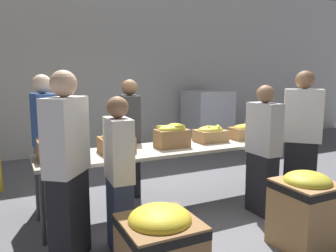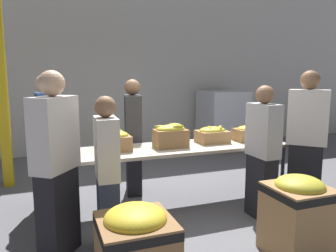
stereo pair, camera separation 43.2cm
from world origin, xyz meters
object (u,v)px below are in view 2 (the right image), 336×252
volunteer_4 (133,138)px  donation_bin_0 (136,247)px  volunteer_0 (56,166)px  volunteer_2 (107,175)px  banana_box_2 (171,136)px  volunteer_1 (262,153)px  volunteer_3 (48,143)px  support_pillar (0,56)px  donation_bin_1 (298,213)px  banana_box_4 (250,132)px  banana_box_3 (212,134)px  volunteer_5 (306,141)px  banana_box_1 (114,141)px  pallet_stack_0 (222,120)px  sorting_table (167,151)px  banana_box_0 (57,144)px

volunteer_4 → donation_bin_0: size_ratio=2.33×
volunteer_0 → volunteer_2: bearing=-59.2°
banana_box_2 → volunteer_1: volunteer_1 is taller
volunteer_3 → support_pillar: support_pillar is taller
volunteer_3 → donation_bin_1: volunteer_3 is taller
banana_box_4 → volunteer_0: 2.74m
banana_box_3 → support_pillar: (-2.74, 1.59, 1.08)m
volunteer_3 → volunteer_4: 1.16m
banana_box_4 → donation_bin_0: banana_box_4 is taller
support_pillar → volunteer_5: bearing=-31.5°
banana_box_1 → pallet_stack_0: pallet_stack_0 is taller
banana_box_4 → sorting_table: bearing=-178.2°
volunteer_4 → pallet_stack_0: (2.74, 2.26, -0.16)m
support_pillar → pallet_stack_0: (4.51, 1.26, -1.33)m
pallet_stack_0 → banana_box_3: bearing=-121.9°
sorting_table → pallet_stack_0: pallet_stack_0 is taller
banana_box_1 → volunteer_3: volunteer_3 is taller
banana_box_1 → volunteer_3: size_ratio=0.23×
banana_box_1 → volunteer_2: (-0.22, -0.80, -0.17)m
volunteer_3 → volunteer_5: size_ratio=0.97×
banana_box_0 → support_pillar: size_ratio=0.12×
donation_bin_1 → pallet_stack_0: pallet_stack_0 is taller
banana_box_1 → pallet_stack_0: size_ratio=0.30×
volunteer_5 → pallet_stack_0: size_ratio=1.31×
volunteer_5 → pallet_stack_0: volunteer_5 is taller
pallet_stack_0 → volunteer_5: bearing=-102.6°
volunteer_5 → pallet_stack_0: bearing=-58.2°
volunteer_2 → donation_bin_1: volunteer_2 is taller
support_pillar → volunteer_2: bearing=-64.7°
banana_box_3 → support_pillar: size_ratio=0.10×
volunteer_3 → donation_bin_1: size_ratio=2.20×
donation_bin_0 → banana_box_4: bearing=36.7°
banana_box_1 → volunteer_5: bearing=-15.4°
volunteer_1 → donation_bin_1: size_ratio=2.04×
pallet_stack_0 → banana_box_2: bearing=-129.5°
sorting_table → pallet_stack_0: size_ratio=2.39×
volunteer_0 → support_pillar: 2.72m
volunteer_4 → volunteer_5: bearing=66.6°
banana_box_2 → donation_bin_1: banana_box_2 is taller
banana_box_1 → volunteer_1: bearing=-23.1°
volunteer_3 → volunteer_4: volunteer_3 is taller
banana_box_0 → volunteer_0: volunteer_0 is taller
banana_box_1 → donation_bin_0: (-0.14, -1.55, -0.55)m
banana_box_2 → volunteer_4: size_ratio=0.25×
volunteer_0 → volunteer_4: volunteer_0 is taller
sorting_table → banana_box_1: (-0.68, 0.04, 0.17)m
banana_box_0 → support_pillar: support_pillar is taller
banana_box_1 → banana_box_4: 1.95m
volunteer_1 → volunteer_3: bearing=62.0°
sorting_table → banana_box_2: size_ratio=7.82×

